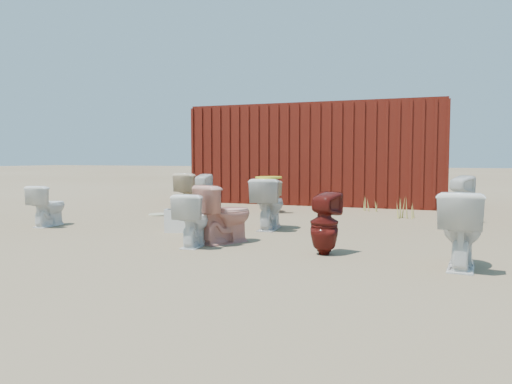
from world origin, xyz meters
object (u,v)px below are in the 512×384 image
(toilet_front_pink, at_px, (225,214))
(toilet_back_beige_left, at_px, (272,196))
(toilet_back_a, at_px, (202,193))
(toilet_back_yellowlid, at_px, (269,204))
(toilet_front_e, at_px, (461,230))
(toilet_front_a, at_px, (48,206))
(toilet_back_beige_right, at_px, (194,193))
(loose_tank, at_px, (182,221))
(toilet_back_e, at_px, (460,199))
(shipping_container, at_px, (321,155))
(toilet_front_c, at_px, (194,220))
(toilet_front_maroon, at_px, (324,223))

(toilet_front_pink, distance_m, toilet_back_beige_left, 3.79)
(toilet_back_a, relative_size, toilet_back_yellowlid, 0.97)
(toilet_front_e, height_order, toilet_back_a, toilet_front_e)
(toilet_front_a, distance_m, toilet_back_beige_right, 2.93)
(toilet_front_a, distance_m, toilet_back_a, 3.26)
(toilet_back_beige_left, height_order, toilet_back_yellowlid, toilet_back_yellowlid)
(toilet_back_yellowlid, distance_m, loose_tank, 1.38)
(toilet_back_beige_left, distance_m, toilet_back_yellowlid, 2.45)
(toilet_back_a, xyz_separation_m, toilet_back_e, (5.03, -0.20, 0.02))
(shipping_container, height_order, toilet_front_e, shipping_container)
(toilet_front_c, distance_m, loose_tank, 1.23)
(toilet_back_a, xyz_separation_m, loose_tank, (1.09, -2.81, -0.21))
(shipping_container, xyz_separation_m, toilet_back_beige_right, (-1.84, -3.36, -0.79))
(toilet_front_maroon, height_order, loose_tank, toilet_front_maroon)
(toilet_front_c, xyz_separation_m, toilet_back_a, (-1.81, 3.78, 0.05))
(toilet_front_pink, height_order, toilet_back_a, toilet_back_a)
(toilet_front_c, height_order, toilet_back_beige_left, toilet_front_c)
(toilet_front_e, bearing_deg, toilet_back_yellowlid, -31.09)
(toilet_front_pink, relative_size, loose_tank, 1.54)
(toilet_back_e, relative_size, loose_tank, 1.64)
(toilet_front_a, height_order, toilet_back_e, toilet_back_e)
(toilet_front_maroon, bearing_deg, toilet_back_beige_right, -28.54)
(toilet_back_beige_left, xyz_separation_m, toilet_back_yellowlid, (0.75, -2.33, 0.07))
(toilet_front_c, distance_m, toilet_back_a, 4.19)
(toilet_front_maroon, distance_m, toilet_back_e, 3.86)
(loose_tank, bearing_deg, toilet_front_c, -72.75)
(toilet_front_pink, height_order, toilet_back_e, toilet_back_e)
(toilet_front_maroon, distance_m, toilet_front_e, 1.48)
(toilet_front_pink, height_order, toilet_back_beige_right, toilet_back_beige_right)
(toilet_front_maroon, bearing_deg, toilet_back_beige_left, -47.84)
(toilet_front_a, distance_m, toilet_front_c, 3.22)
(toilet_front_c, height_order, toilet_back_beige_right, toilet_back_beige_right)
(toilet_back_a, xyz_separation_m, toilet_back_beige_right, (-0.01, -0.36, 0.02))
(shipping_container, height_order, toilet_back_beige_left, shipping_container)
(toilet_back_a, height_order, toilet_back_e, toilet_back_e)
(shipping_container, relative_size, toilet_back_e, 7.32)
(toilet_back_e, bearing_deg, toilet_back_a, 32.17)
(toilet_back_beige_left, height_order, toilet_back_e, toilet_back_e)
(toilet_back_e, bearing_deg, toilet_front_maroon, 100.90)
(toilet_front_maroon, relative_size, toilet_back_beige_right, 0.90)
(toilet_front_e, relative_size, toilet_back_a, 1.02)
(toilet_front_pink, height_order, toilet_front_maroon, toilet_front_pink)
(toilet_front_e, relative_size, toilet_back_beige_right, 0.98)
(toilet_front_pink, bearing_deg, toilet_front_c, 79.06)
(toilet_front_a, bearing_deg, toilet_back_e, -160.46)
(loose_tank, bearing_deg, toilet_front_e, -35.81)
(toilet_back_beige_right, height_order, toilet_back_e, toilet_back_e)
(toilet_front_c, bearing_deg, loose_tank, -60.31)
(toilet_front_pink, bearing_deg, toilet_front_maroon, -164.63)
(toilet_front_c, distance_m, toilet_back_beige_left, 4.10)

